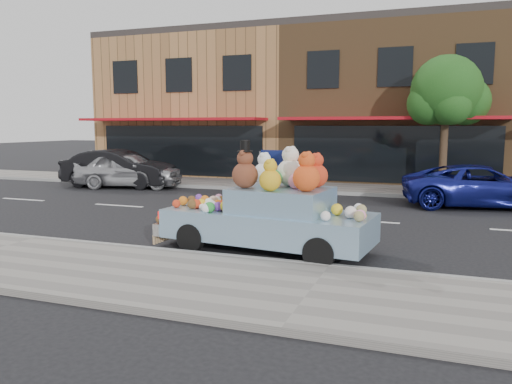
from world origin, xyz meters
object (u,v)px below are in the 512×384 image
at_px(car_silver, 129,170).
at_px(car_blue, 482,186).
at_px(street_tree, 447,96).
at_px(car_dark, 119,168).
at_px(art_car, 270,213).

distance_m(car_silver, car_blue, 13.59).
relative_size(street_tree, car_dark, 1.08).
distance_m(car_blue, car_dark, 14.15).
bearing_deg(car_silver, art_car, -146.20).
relative_size(car_blue, art_car, 1.05).
xyz_separation_m(street_tree, car_dark, (-13.00, -2.24, -2.90)).
height_order(street_tree, car_silver, street_tree).
distance_m(car_dark, art_car, 12.62).
bearing_deg(art_car, car_dark, 145.36).
relative_size(car_dark, art_car, 1.04).
distance_m(street_tree, car_dark, 13.51).
relative_size(car_silver, art_car, 0.95).
distance_m(street_tree, car_blue, 4.29).
height_order(street_tree, art_car, street_tree).
distance_m(car_blue, art_car, 9.00).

